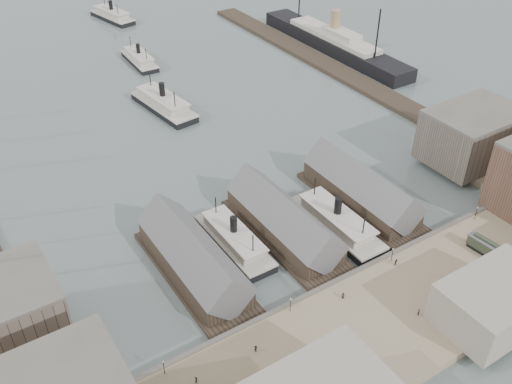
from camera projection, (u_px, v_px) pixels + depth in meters
ground at (324, 273)px, 136.81m from camera, size 900.00×900.00×0.00m
quay at (382, 324)px, 122.54m from camera, size 180.00×30.00×2.00m
seawall at (338, 283)px, 132.59m from camera, size 180.00×1.20×2.30m
east_wharf at (337, 71)px, 232.34m from camera, size 10.00×180.00×1.60m
ferry_shed_west at (193, 259)px, 134.20m from camera, size 14.00×42.00×12.60m
ferry_shed_center at (284, 221)px, 145.67m from camera, size 14.00×42.00×12.60m
ferry_shed_east at (361, 190)px, 157.13m from camera, size 14.00×42.00×12.60m
warehouse_east_back at (472, 136)px, 171.55m from camera, size 28.00×20.00×15.00m
street_bldg_center at (496, 302)px, 119.67m from camera, size 24.00×16.00×10.00m
lamp_post_far_w at (164, 365)px, 109.44m from camera, size 0.44×0.44×3.92m
lamp_post_near_w at (290, 302)px, 122.67m from camera, size 0.44×0.44×3.92m
lamp_post_near_e at (393, 252)px, 135.90m from camera, size 0.44×0.44×3.92m
lamp_post_far_e at (477, 211)px, 149.13m from camera, size 0.44×0.44×3.92m
ferry_docked_west at (234, 239)px, 143.47m from camera, size 8.31×27.70×9.89m
ferry_docked_east at (336, 222)px, 148.83m from camera, size 9.09×30.29×10.82m
ferry_open_near at (163, 104)px, 204.12m from camera, size 13.00×32.36×11.24m
ferry_open_mid at (139, 59)px, 239.01m from camera, size 8.66×25.72×9.08m
ferry_open_far at (112, 15)px, 283.73m from camera, size 14.11×29.63×10.18m
ocean_steamer at (334, 42)px, 250.14m from camera, size 12.12×88.59×17.72m
tram at (487, 248)px, 138.45m from camera, size 3.53×10.35×3.61m
horse_cart_center at (332, 356)px, 113.44m from camera, size 4.79×3.50×1.63m
horse_cart_right at (457, 279)px, 131.31m from camera, size 4.73×2.60×1.43m
pedestrian_0 at (196, 380)px, 108.84m from camera, size 0.78×0.77×1.73m
pedestrian_2 at (256, 349)px, 114.94m from camera, size 1.09×0.68×1.62m
pedestrian_3 at (357, 355)px, 113.56m from camera, size 1.10×0.91×1.76m
pedestrian_4 at (343, 295)px, 127.02m from camera, size 0.91×0.86×1.57m
pedestrian_5 at (419, 312)px, 122.78m from camera, size 0.77×0.82×1.81m
pedestrian_6 at (396, 262)px, 135.74m from camera, size 1.03×0.90×1.79m
pedestrian_7 at (477, 295)px, 126.97m from camera, size 0.90×1.22×1.70m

